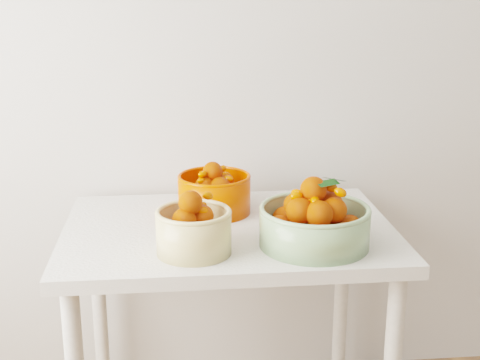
# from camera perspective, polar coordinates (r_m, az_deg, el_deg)

# --- Properties ---
(table) EXTENTS (1.00, 0.70, 0.75)m
(table) POSITION_cam_1_polar(r_m,az_deg,el_deg) (2.07, -0.97, -6.48)
(table) COLOR silver
(table) RESTS_ON ground
(bowl_cream) EXTENTS (0.23, 0.23, 0.18)m
(bowl_cream) POSITION_cam_1_polar(r_m,az_deg,el_deg) (1.83, -3.98, -4.23)
(bowl_cream) COLOR #D8BD7F
(bowl_cream) RESTS_ON table
(bowl_green) EXTENTS (0.40, 0.40, 0.20)m
(bowl_green) POSITION_cam_1_polar(r_m,az_deg,el_deg) (1.88, 6.34, -3.59)
(bowl_green) COLOR #89AD7B
(bowl_green) RESTS_ON table
(bowl_orange) EXTENTS (0.29, 0.29, 0.17)m
(bowl_orange) POSITION_cam_1_polar(r_m,az_deg,el_deg) (2.14, -2.21, -1.09)
(bowl_orange) COLOR #EE3500
(bowl_orange) RESTS_ON table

